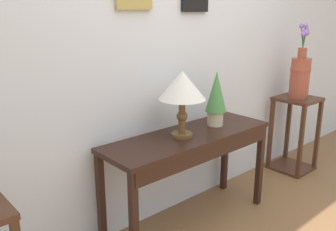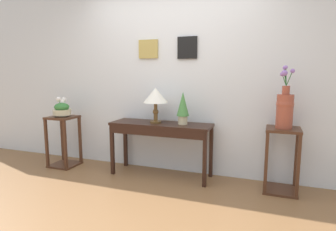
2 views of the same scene
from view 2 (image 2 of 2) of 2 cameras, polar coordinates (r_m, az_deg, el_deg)
ground_plane at (r=2.94m, az=-8.49°, el=-19.57°), size 12.00×12.00×0.01m
back_wall_with_art at (r=3.93m, az=1.46°, el=8.95°), size 9.00×0.13×2.80m
console_table at (r=3.73m, az=-1.57°, el=-3.01°), size 1.34×0.43×0.72m
table_lamp at (r=3.72m, az=-2.52°, el=3.77°), size 0.32×0.32×0.46m
potted_plant_on_console at (r=3.62m, az=3.01°, el=1.78°), size 0.16×0.16×0.42m
pedestal_stand_left at (r=4.47m, az=-20.23°, el=-4.89°), size 0.38×0.38×0.75m
planter_bowl_wide_left at (r=4.39m, az=-20.56°, el=1.24°), size 0.25×0.25×0.29m
pedestal_stand_right at (r=3.56m, az=21.87°, el=-8.33°), size 0.38×0.38×0.75m
flower_vase_tall_right at (r=3.44m, az=22.44°, el=1.59°), size 0.19×0.19×0.70m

